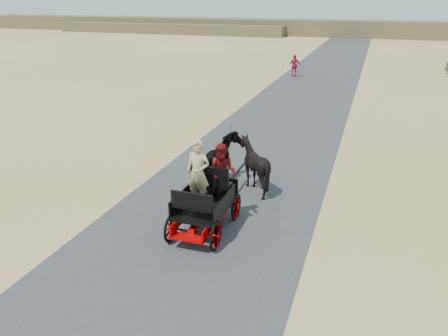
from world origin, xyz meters
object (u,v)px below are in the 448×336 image
(horse_left, at_px, (222,161))
(horse_right, at_px, (254,165))
(carriage, at_px, (205,217))
(pedestrian, at_px, (294,66))

(horse_left, distance_m, horse_right, 1.10)
(carriage, bearing_deg, horse_right, 79.61)
(horse_left, relative_size, pedestrian, 1.16)
(carriage, xyz_separation_m, horse_left, (-0.55, 3.00, 0.49))
(carriage, bearing_deg, pedestrian, 94.86)
(horse_left, xyz_separation_m, pedestrian, (-1.57, 21.91, 0.02))
(carriage, height_order, horse_right, horse_right)
(carriage, distance_m, horse_left, 3.09)
(carriage, xyz_separation_m, pedestrian, (-2.12, 24.91, 0.50))
(horse_left, bearing_deg, pedestrian, -85.90)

